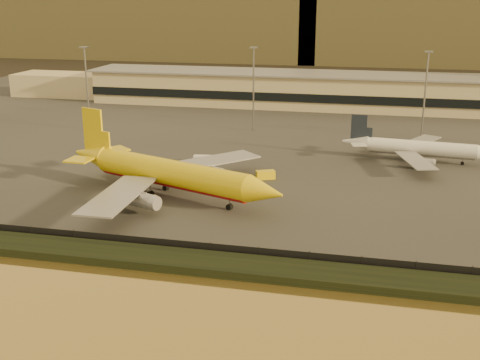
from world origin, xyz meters
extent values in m
plane|color=black|center=(0.00, 0.00, 0.00)|extent=(900.00, 900.00, 0.00)
cube|color=black|center=(0.00, -17.00, 0.70)|extent=(320.00, 7.00, 1.40)
cube|color=#2D2D2D|center=(0.00, 95.00, 0.10)|extent=(320.00, 220.00, 0.20)
cube|color=black|center=(0.00, -13.00, 1.30)|extent=(300.00, 0.05, 2.20)
cube|color=tan|center=(0.00, 125.00, 6.20)|extent=(160.00, 22.00, 12.00)
cube|color=black|center=(0.00, 113.80, 5.20)|extent=(160.00, 0.60, 3.00)
cube|color=gray|center=(0.00, 125.00, 12.50)|extent=(164.00, 24.00, 0.60)
cube|color=tan|center=(-95.00, 129.00, 4.70)|extent=(50.00, 18.00, 9.00)
cylinder|color=slate|center=(-60.00, 70.00, 12.70)|extent=(0.50, 0.50, 25.00)
cube|color=slate|center=(-60.00, 70.00, 25.40)|extent=(2.20, 2.20, 0.40)
cylinder|color=slate|center=(-10.00, 80.00, 12.70)|extent=(0.50, 0.50, 25.00)
cube|color=slate|center=(-10.00, 80.00, 25.40)|extent=(2.20, 2.20, 0.40)
cylinder|color=slate|center=(40.00, 78.00, 12.70)|extent=(0.50, 0.50, 25.00)
cube|color=slate|center=(40.00, 78.00, 25.40)|extent=(2.20, 2.20, 0.40)
cube|color=brown|center=(-140.00, 340.00, 27.50)|extent=(260.00, 160.00, 55.00)
cylinder|color=#DABB0B|center=(-13.63, 13.87, 5.38)|extent=(37.22, 18.48, 5.45)
cylinder|color=#9D090A|center=(-13.63, 13.87, 4.43)|extent=(35.82, 16.99, 4.25)
cone|color=#DABB0B|center=(7.45, 5.88, 5.38)|extent=(8.80, 7.70, 5.45)
cone|color=#DABB0B|center=(-35.69, 22.24, 5.79)|extent=(10.76, 8.44, 5.45)
cube|color=#DABB0B|center=(-34.71, 21.87, 11.79)|extent=(5.55, 2.45, 9.54)
cube|color=#DABB0B|center=(-31.79, 26.59, 6.20)|extent=(7.33, 7.32, 0.33)
cube|color=#DABB0B|center=(-35.66, 16.40, 6.20)|extent=(5.49, 5.43, 0.33)
cube|color=gray|center=(-9.46, 27.82, 4.43)|extent=(21.41, 22.30, 0.33)
cylinder|color=gray|center=(-8.26, 23.59, 2.93)|extent=(6.95, 5.03, 3.00)
cube|color=gray|center=(-19.76, 0.67, 4.43)|extent=(7.84, 23.74, 0.33)
cylinder|color=gray|center=(-16.05, 3.05, 2.93)|extent=(6.95, 5.03, 3.00)
cylinder|color=black|center=(-0.15, 8.76, 0.80)|extent=(1.46, 1.32, 1.20)
cylinder|color=slate|center=(-0.15, 8.76, 1.43)|extent=(0.21, 0.21, 2.45)
cylinder|color=black|center=(-18.18, 12.97, 0.80)|extent=(1.46, 1.32, 1.20)
cylinder|color=slate|center=(-18.18, 12.97, 1.43)|extent=(0.21, 0.21, 2.45)
cylinder|color=black|center=(-16.44, 17.56, 0.80)|extent=(1.46, 1.32, 1.20)
cylinder|color=slate|center=(-16.44, 17.56, 1.43)|extent=(0.21, 0.21, 2.45)
cylinder|color=silver|center=(38.44, 54.10, 3.69)|extent=(26.66, 6.40, 3.67)
cylinder|color=gray|center=(38.44, 54.10, 3.04)|extent=(25.85, 5.52, 2.86)
cone|color=silver|center=(22.01, 55.81, 3.96)|extent=(6.95, 4.34, 3.67)
cube|color=#1B2331|center=(22.74, 55.74, 8.00)|extent=(4.05, 0.71, 6.42)
cube|color=silver|center=(23.86, 59.31, 4.24)|extent=(4.77, 4.68, 0.22)
cube|color=silver|center=(23.09, 52.01, 4.24)|extent=(4.32, 4.18, 0.22)
cube|color=gray|center=(38.76, 64.21, 3.04)|extent=(12.28, 17.00, 0.22)
cylinder|color=gray|center=(40.33, 61.56, 2.04)|extent=(4.59, 2.47, 2.02)
cube|color=gray|center=(36.66, 44.13, 3.04)|extent=(9.50, 17.29, 0.22)
cylinder|color=gray|center=(38.75, 46.41, 2.04)|extent=(4.59, 2.47, 2.02)
cylinder|color=black|center=(48.48, 53.05, 0.60)|extent=(0.87, 0.72, 0.81)
cylinder|color=slate|center=(48.48, 53.05, 1.03)|extent=(0.19, 0.19, 1.65)
cylinder|color=black|center=(35.53, 52.74, 0.60)|extent=(0.87, 0.72, 0.81)
cylinder|color=slate|center=(35.53, 52.74, 1.03)|extent=(0.19, 0.19, 1.65)
cylinder|color=black|center=(35.87, 56.03, 0.60)|extent=(0.87, 0.72, 0.81)
cylinder|color=slate|center=(35.87, 56.03, 1.03)|extent=(0.19, 0.19, 1.65)
cube|color=#DABB0B|center=(2.98, 30.63, 1.16)|extent=(4.68, 3.51, 1.92)
cube|color=silver|center=(-14.65, 39.91, 1.22)|extent=(4.75, 2.64, 2.03)
camera|label=1|loc=(26.45, -99.00, 40.78)|focal=45.00mm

